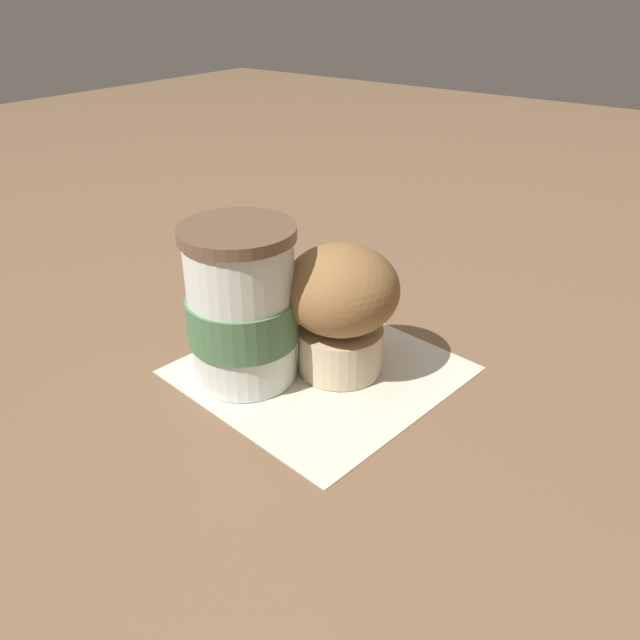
{
  "coord_description": "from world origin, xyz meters",
  "views": [
    {
      "loc": [
        -0.38,
        -0.28,
        0.31
      ],
      "look_at": [
        0.0,
        0.0,
        0.05
      ],
      "focal_mm": 35.0,
      "sensor_mm": 36.0,
      "label": 1
    }
  ],
  "objects": [
    {
      "name": "ground_plane",
      "position": [
        0.0,
        0.0,
        0.0
      ],
      "size": [
        3.0,
        3.0,
        0.0
      ],
      "primitive_type": "plane",
      "color": "brown"
    },
    {
      "name": "coffee_cup",
      "position": [
        -0.04,
        0.05,
        0.07
      ],
      "size": [
        0.1,
        0.1,
        0.14
      ],
      "color": "silver",
      "rests_on": "paper_napkin"
    },
    {
      "name": "paper_napkin",
      "position": [
        0.0,
        0.0,
        0.0
      ],
      "size": [
        0.24,
        0.24,
        0.0
      ],
      "primitive_type": "cube",
      "rotation": [
        0.0,
        0.0,
        -0.12
      ],
      "color": "beige",
      "rests_on": "ground_plane"
    },
    {
      "name": "muffin",
      "position": [
        0.01,
        -0.01,
        0.07
      ],
      "size": [
        0.1,
        0.1,
        0.12
      ],
      "color": "beige",
      "rests_on": "paper_napkin"
    },
    {
      "name": "banana",
      "position": [
        0.07,
        0.09,
        0.02
      ],
      "size": [
        0.08,
        0.19,
        0.04
      ],
      "color": "gold",
      "rests_on": "paper_napkin"
    }
  ]
}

